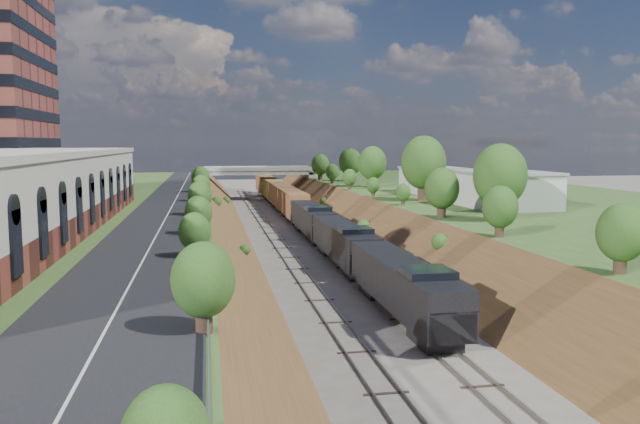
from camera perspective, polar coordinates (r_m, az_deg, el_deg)
platform_left at (r=80.63m, az=-25.81°, el=-1.52°), size 44.00×180.00×5.00m
platform_right at (r=89.44m, az=19.49°, el=-0.53°), size 44.00×180.00×5.00m
embankment_left at (r=78.04m, az=-9.94°, el=-3.08°), size 10.00×180.00×10.00m
embankment_right at (r=81.17m, az=5.80°, el=-2.65°), size 10.00×180.00×10.00m
rail_left_track at (r=78.51m, az=-3.79°, el=-2.87°), size 1.58×180.00×0.18m
rail_right_track at (r=79.26m, az=-0.05°, el=-2.77°), size 1.58×180.00×0.18m
road at (r=77.49m, az=-13.34°, el=0.55°), size 8.00×180.00×0.10m
guardrail at (r=77.13m, az=-10.31°, el=0.96°), size 0.10×171.00×0.70m
commercial_building at (r=57.62m, az=-27.10°, el=1.53°), size 14.30×62.30×7.00m
overpass at (r=139.68m, az=-5.65°, el=3.14°), size 24.50×8.30×7.40m
white_building_near at (r=77.51m, az=16.44°, el=1.91°), size 9.00×12.00×4.00m
white_building_far at (r=97.44m, az=10.36°, el=2.80°), size 8.00×10.00×3.60m
tree_right_large at (r=63.74m, az=16.13°, el=3.16°), size 5.25×5.25×7.61m
tree_left_crest at (r=37.43m, az=-10.91°, el=-2.38°), size 2.45×2.45×3.55m
freight_train at (r=100.79m, az=-2.31°, el=0.65°), size 3.18×128.02×4.72m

